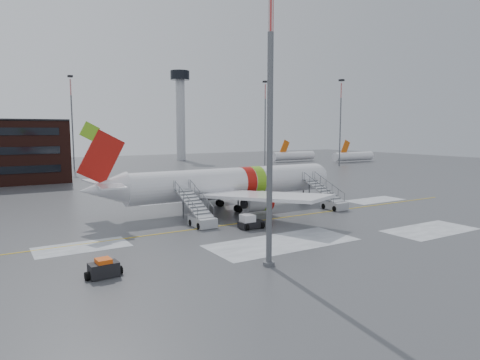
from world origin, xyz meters
TOP-DOWN VIEW (x-y plane):
  - ground at (0.00, 0.00)m, footprint 260.00×260.00m
  - airliner at (-2.36, 6.98)m, footprint 35.03×32.97m
  - airstair_fwd at (9.72, 0.45)m, footprint 2.05×7.70m
  - airstair_aft at (-9.34, 0.45)m, footprint 2.05×7.70m
  - pushback_tug at (-5.46, -3.62)m, footprint 2.66×2.04m
  - baggage_tractor at (-22.29, -10.86)m, footprint 2.60×1.29m
  - light_mast_near at (-10.93, -14.77)m, footprint 1.20×1.20m
  - control_tower at (30.00, 95.00)m, footprint 6.40×6.40m
  - light_mast_far_ne at (42.00, 62.00)m, footprint 1.20×1.20m
  - light_mast_far_n at (-8.00, 78.00)m, footprint 1.20×1.20m
  - light_mast_far_e at (58.00, 48.00)m, footprint 1.20×1.20m
  - distant_aircraft at (62.50, 64.00)m, footprint 35.00×18.00m

SIDE VIEW (x-z plane):
  - ground at x=0.00m, z-range 0.00..0.00m
  - distant_aircraft at x=62.50m, z-range -4.00..4.00m
  - baggage_tractor at x=-22.29m, z-range -0.10..1.24m
  - pushback_tug at x=-5.46m, z-range -0.09..1.41m
  - airstair_fwd at x=9.72m, z-range -0.68..2.81m
  - airstair_aft at x=-9.34m, z-range -0.68..2.81m
  - airliner at x=-2.36m, z-range -2.17..9.01m
  - light_mast_near at x=-10.93m, z-range 0.50..22.27m
  - light_mast_far_ne at x=42.00m, z-range 1.71..25.96m
  - light_mast_far_n at x=-8.00m, z-range 1.71..25.96m
  - light_mast_far_e at x=58.00m, z-range 1.71..25.96m
  - control_tower at x=30.00m, z-range 3.75..33.75m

